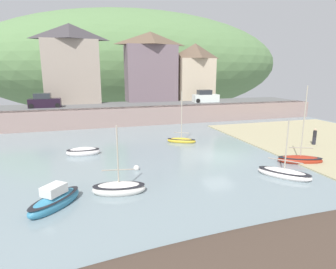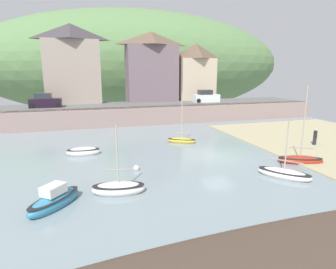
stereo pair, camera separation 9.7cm
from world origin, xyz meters
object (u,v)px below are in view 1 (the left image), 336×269
Objects in this scene: sailboat_far_left at (119,188)px; parked_car_near_slipway at (44,102)px; dinghy_open_wooden at (284,173)px; person_on_slipway at (315,136)px; waterfront_building_left at (71,64)px; mooring_buoy at (136,168)px; waterfront_building_centre at (151,66)px; sailboat_tall_mast at (83,152)px; parked_car_by_wall at (205,97)px; rowboat_small_beached at (55,201)px; sailboat_blue_trim at (300,159)px; sailboat_nearest_shore at (181,140)px; waterfront_building_right at (195,71)px.

sailboat_far_left is 26.72m from parked_car_near_slipway.
person_on_slipway is (8.67, 6.36, 0.73)m from dinghy_open_wooden.
waterfront_building_left reaches higher than mooring_buoy.
waterfront_building_centre is 17.38m from parked_car_near_slipway.
sailboat_tall_mast is 0.71× the size of parked_car_near_slipway.
waterfront_building_left is 2.80× the size of dinghy_open_wooden.
sailboat_far_left is 1.05× the size of parked_car_by_wall.
rowboat_small_beached reaches higher than mooring_buoy.
parked_car_by_wall is at bearing 66.23° from sailboat_far_left.
sailboat_blue_trim is at bearing -142.38° from person_on_slipway.
sailboat_nearest_shore is 13.22m from person_on_slipway.
sailboat_nearest_shore is 1.55× the size of rowboat_small_beached.
waterfront_building_right is at bearing 93.25° from sailboat_nearest_shore.
waterfront_building_left is at bearing 170.39° from parked_car_by_wall.
sailboat_far_left is 31.15m from parked_car_by_wall.
waterfront_building_left is 1.06× the size of waterfront_building_centre.
sailboat_blue_trim is (-2.55, -28.66, -6.95)m from waterfront_building_right.
sailboat_tall_mast is 6.51m from mooring_buoy.
parked_car_near_slipway reaches higher than dinghy_open_wooden.
dinghy_open_wooden is 10.58m from mooring_buoy.
waterfront_building_right is at bearing 59.63° from mooring_buoy.
sailboat_tall_mast is at bearing -136.21° from parked_car_by_wall.
parked_car_near_slipway is at bearing 47.01° from rowboat_small_beached.
sailboat_blue_trim is 13.14m from mooring_buoy.
waterfront_building_right is 22.75m from sailboat_nearest_shore.
dinghy_open_wooden reaches higher than rowboat_small_beached.
waterfront_building_right is at bearing 6.56° from rowboat_small_beached.
parked_car_by_wall is 27.07m from mooring_buoy.
mooring_buoy is at bearing -166.19° from sailboat_blue_trim.
sailboat_blue_trim is at bearing 85.53° from dinghy_open_wooden.
waterfront_building_centre is 23.94× the size of mooring_buoy.
mooring_buoy is (-9.59, 4.47, -0.12)m from dinghy_open_wooden.
sailboat_far_left is at bearing -119.79° from waterfront_building_right.
sailboat_nearest_shore reaches higher than parked_car_by_wall.
sailboat_far_left reaches higher than dinghy_open_wooden.
waterfront_building_left is 34.99m from dinghy_open_wooden.
waterfront_building_right is (20.13, 0.00, -1.14)m from waterfront_building_left.
waterfront_building_centre is at bearing 73.80° from mooring_buoy.
rowboat_small_beached is 7.53× the size of mooring_buoy.
person_on_slipway is (12.19, -5.07, 0.73)m from sailboat_nearest_shore.
waterfront_building_centre is at bearing 153.11° from parked_car_by_wall.
mooring_buoy is at bearing -106.20° from waterfront_building_centre.
waterfront_building_right is 2.72× the size of rowboat_small_beached.
person_on_slipway is (2.74, -20.07, -2.22)m from parked_car_by_wall.
waterfront_building_right reaches higher than person_on_slipway.
sailboat_far_left is at bearing -74.03° from parked_car_near_slipway.
waterfront_building_right is 29.42m from sailboat_tall_mast.
waterfront_building_centre is 27.65m from person_on_slipway.
dinghy_open_wooden is (13.34, -9.79, -0.02)m from sailboat_tall_mast.
dinghy_open_wooden is at bearing -24.97° from mooring_buoy.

